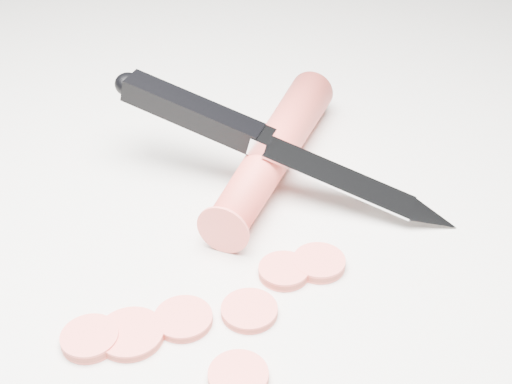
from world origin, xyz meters
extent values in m
plane|color=silver|center=(0.00, 0.00, 0.00)|extent=(2.40, 2.40, 0.00)
cylinder|color=#E23D35|center=(0.05, 0.11, 0.02)|extent=(0.12, 0.19, 0.03)
cylinder|color=#F45B50|center=(-0.06, -0.05, 0.00)|extent=(0.04, 0.04, 0.01)
cylinder|color=#F45B50|center=(-0.03, -0.04, 0.00)|extent=(0.03, 0.03, 0.01)
cylinder|color=#F45B50|center=(0.04, -0.01, 0.00)|extent=(0.03, 0.03, 0.01)
cylinder|color=#F45B50|center=(0.00, -0.09, 0.00)|extent=(0.03, 0.03, 0.01)
cylinder|color=#F45B50|center=(0.06, 0.00, 0.00)|extent=(0.03, 0.03, 0.01)
cylinder|color=#F45B50|center=(-0.08, -0.05, 0.00)|extent=(0.03, 0.03, 0.01)
cylinder|color=#F45B50|center=(0.01, -0.04, 0.00)|extent=(0.03, 0.03, 0.01)
camera|label=1|loc=(-0.02, -0.34, 0.31)|focal=50.00mm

